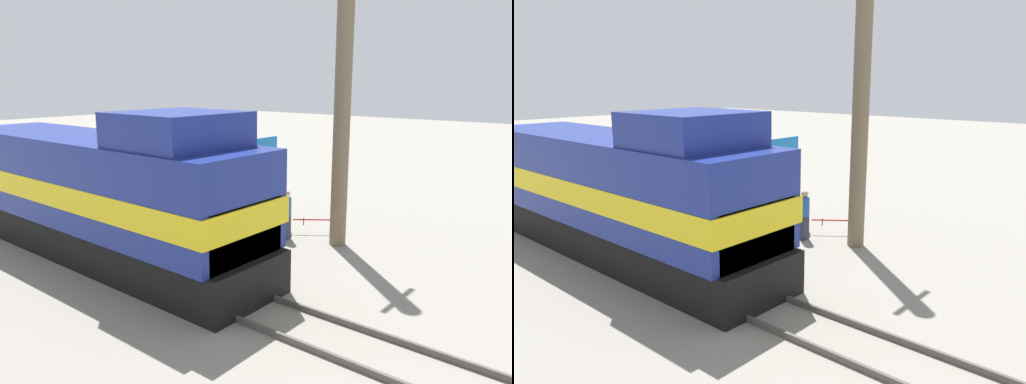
# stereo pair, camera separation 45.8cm
# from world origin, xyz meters

# --- Properties ---
(ground_plane) EXTENTS (120.00, 120.00, 0.00)m
(ground_plane) POSITION_xyz_m (0.00, 0.00, 0.00)
(ground_plane) COLOR gray
(rail_near) EXTENTS (0.08, 39.50, 0.15)m
(rail_near) POSITION_xyz_m (-0.72, 0.00, 0.07)
(rail_near) COLOR #4C4742
(rail_near) RESTS_ON ground_plane
(rail_far) EXTENTS (0.08, 39.50, 0.15)m
(rail_far) POSITION_xyz_m (0.72, 0.00, 0.07)
(rail_far) COLOR #4C4742
(rail_far) RESTS_ON ground_plane
(locomotive) EXTENTS (3.13, 13.01, 4.69)m
(locomotive) POSITION_xyz_m (0.00, 2.57, 2.05)
(locomotive) COLOR black
(locomotive) RESTS_ON ground_plane
(utility_pole) EXTENTS (1.80, 0.54, 10.18)m
(utility_pole) POSITION_xyz_m (5.63, -2.52, 5.12)
(utility_pole) COLOR #726047
(utility_pole) RESTS_ON ground_plane
(vendor_umbrella) EXTENTS (2.19, 2.19, 2.27)m
(vendor_umbrella) POSITION_xyz_m (4.23, 1.58, 2.02)
(vendor_umbrella) COLOR #4C4C4C
(vendor_umbrella) RESTS_ON ground_plane
(billboard_sign) EXTENTS (2.11, 0.12, 3.13)m
(billboard_sign) POSITION_xyz_m (7.26, 2.16, 2.34)
(billboard_sign) COLOR #595959
(billboard_sign) RESTS_ON ground_plane
(shrub_cluster) EXTENTS (0.84, 0.84, 0.84)m
(shrub_cluster) POSITION_xyz_m (4.96, 1.24, 0.42)
(shrub_cluster) COLOR #236028
(shrub_cluster) RESTS_ON ground_plane
(person_bystander) EXTENTS (0.34, 0.34, 1.77)m
(person_bystander) POSITION_xyz_m (4.96, -0.84, 0.96)
(person_bystander) COLOR #2D3347
(person_bystander) RESTS_ON ground_plane
(bicycle) EXTENTS (1.51, 1.71, 0.66)m
(bicycle) POSITION_xyz_m (6.07, -1.16, 0.34)
(bicycle) COLOR black
(bicycle) RESTS_ON ground_plane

